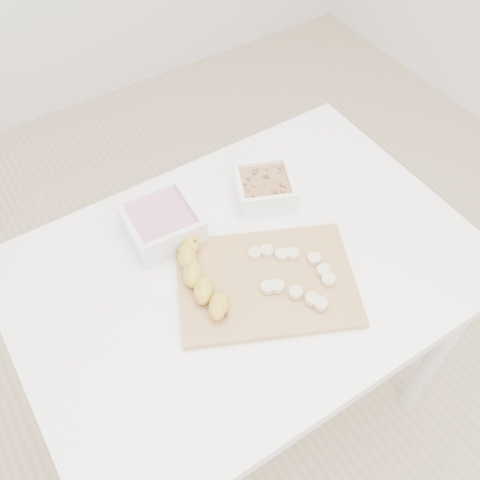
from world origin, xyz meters
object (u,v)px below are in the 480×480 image
table (247,290)px  banana (201,274)px  cutting_board (266,282)px  bowl_yogurt (162,223)px  bowl_granola (264,187)px

table → banana: size_ratio=4.31×
cutting_board → bowl_yogurt: bearing=116.1°
table → bowl_yogurt: 0.25m
table → bowl_granola: (0.15, 0.15, 0.13)m
table → cutting_board: cutting_board is taller
bowl_yogurt → bowl_granola: size_ratio=0.95×
cutting_board → banana: size_ratio=1.59×
bowl_granola → banana: size_ratio=0.74×
table → banana: banana is taller
bowl_granola → banana: bowl_granola is taller
banana → cutting_board: bearing=-11.0°
table → bowl_granola: size_ratio=5.81×
banana → bowl_granola: bearing=50.4°
cutting_board → banana: banana is taller
bowl_yogurt → cutting_board: 0.27m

